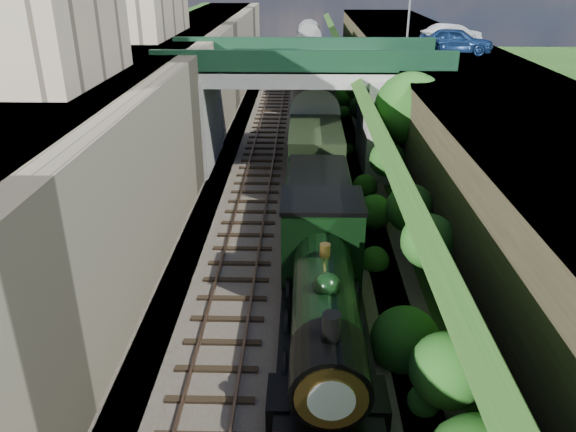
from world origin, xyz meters
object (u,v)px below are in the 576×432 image
Objects in this scene: road_bridge at (310,99)px; tree at (412,111)px; car_blue at (456,41)px; tender at (318,211)px; car_silver at (452,34)px; locomotive at (324,299)px.

road_bridge reaches higher than tree.
tender is at bearing 165.82° from car_blue.
road_bridge reaches higher than tender.
tree is at bearing 49.95° from tender.
tree is at bearing 132.64° from car_silver.
car_blue is at bearing 67.97° from locomotive.
road_bridge reaches higher than locomotive.
car_silver is at bearing 69.78° from locomotive.
road_bridge is at bearing 90.81° from locomotive.
tender is (-4.71, -5.61, -3.03)m from tree.
car_silver is at bearing 62.63° from tender.
locomotive is at bearing -90.00° from tender.
locomotive is at bearing 132.90° from car_silver.
road_bridge is 2.42× the size of tree.
road_bridge is at bearing 91.37° from tender.
car_blue reaches higher than locomotive.
car_blue is at bearing 143.40° from car_silver.
car_blue reaches higher than car_silver.
road_bridge is at bearing 134.34° from tree.
tree is 14.07m from locomotive.
tree is at bearing -45.66° from road_bridge.
car_blue is (8.98, 3.52, 2.93)m from road_bridge.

